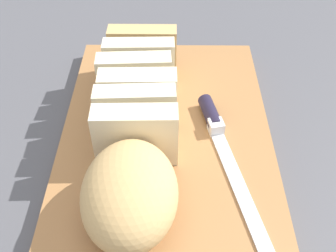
{
  "coord_description": "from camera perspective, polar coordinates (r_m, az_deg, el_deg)",
  "views": [
    {
      "loc": [
        -0.37,
        0.0,
        0.42
      ],
      "look_at": [
        0.0,
        0.0,
        0.05
      ],
      "focal_mm": 42.68,
      "sensor_mm": 36.0,
      "label": 1
    }
  ],
  "objects": [
    {
      "name": "ground_plane",
      "position": [
        0.57,
        -0.0,
        -3.94
      ],
      "size": [
        3.0,
        3.0,
        0.0
      ],
      "primitive_type": "plane",
      "color": "#4C4C51"
    },
    {
      "name": "bread_loaf",
      "position": [
        0.51,
        -4.44,
        -0.39
      ],
      "size": [
        0.36,
        0.11,
        0.08
      ],
      "rotation": [
        0.0,
        0.0,
        -0.01
      ],
      "color": "tan",
      "rests_on": "cutting_board"
    },
    {
      "name": "crumb_stray_left",
      "position": [
        0.55,
        -1.86,
        -1.71
      ],
      "size": [
        0.01,
        0.01,
        0.01
      ],
      "primitive_type": "sphere",
      "color": "#996633",
      "rests_on": "cutting_board"
    },
    {
      "name": "cutting_board",
      "position": [
        0.56,
        -0.0,
        -3.1
      ],
      "size": [
        0.48,
        0.3,
        0.02
      ],
      "primitive_type": "cube",
      "rotation": [
        0.0,
        0.0,
        -0.02
      ],
      "color": "#9E6B3D",
      "rests_on": "ground_plane"
    },
    {
      "name": "crumb_near_knife",
      "position": [
        0.54,
        -2.47,
        -3.08
      ],
      "size": [
        0.01,
        0.01,
        0.01
      ],
      "primitive_type": "sphere",
      "color": "#996633",
      "rests_on": "cutting_board"
    },
    {
      "name": "crumb_near_loaf",
      "position": [
        0.51,
        -4.25,
        -6.23
      ],
      "size": [
        0.0,
        0.0,
        0.0
      ],
      "primitive_type": "sphere",
      "color": "#996633",
      "rests_on": "cutting_board"
    },
    {
      "name": "bread_knife",
      "position": [
        0.55,
        7.6,
        -1.35
      ],
      "size": [
        0.28,
        0.08,
        0.02
      ],
      "rotation": [
        0.0,
        0.0,
        3.35
      ],
      "color": "silver",
      "rests_on": "cutting_board"
    }
  ]
}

